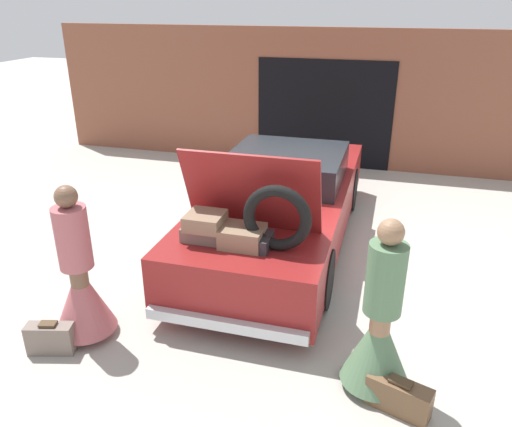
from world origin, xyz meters
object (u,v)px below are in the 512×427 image
car (282,204)px  suitcase_beside_right_person (399,396)px  person_left (80,285)px  suitcase_beside_left_person (51,338)px  person_right (379,332)px

car → suitcase_beside_right_person: bearing=-59.3°
suitcase_beside_right_person → person_left: bearing=176.1°
person_left → suitcase_beside_right_person: size_ratio=2.91×
car → suitcase_beside_left_person: (-1.68, -3.05, -0.45)m
person_left → person_right: same height
car → suitcase_beside_left_person: 3.51m
car → suitcase_beside_left_person: car is taller
person_right → suitcase_beside_left_person: (-3.19, -0.39, -0.44)m
person_left → suitcase_beside_right_person: (3.23, -0.22, -0.45)m
car → person_right: bearing=-60.5°
car → person_left: (-1.51, -2.69, -0.01)m
person_left → suitcase_beside_right_person: bearing=99.9°
person_left → person_right: 3.01m
person_right → suitcase_beside_left_person: person_right is taller
car → person_right: (1.50, -2.66, -0.01)m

